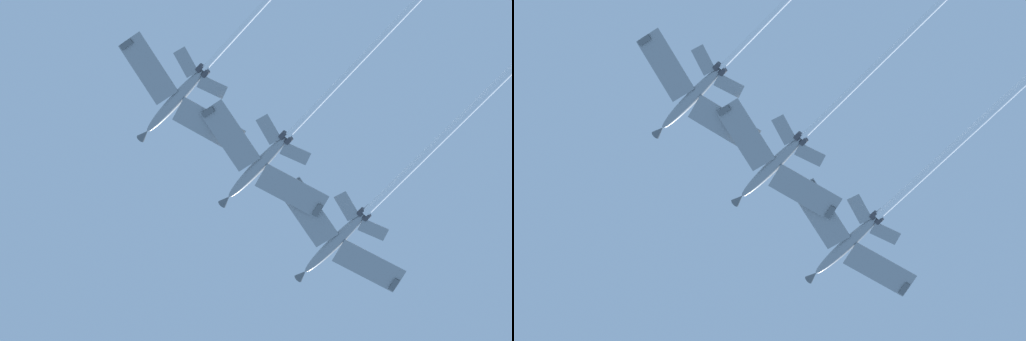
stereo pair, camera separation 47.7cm
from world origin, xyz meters
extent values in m
ellipsoid|color=gray|center=(0.31, 6.59, 154.23)|extent=(9.36, 9.37, 5.71)
cone|color=#595E60|center=(4.71, 2.19, 156.72)|extent=(2.21, 2.21, 1.71)
ellipsoid|color=black|center=(1.53, 5.37, 155.57)|extent=(2.78, 2.78, 1.87)
cube|color=gray|center=(3.56, 10.83, 153.84)|extent=(7.57, 9.47, 1.52)
cube|color=#595E60|center=(6.23, 13.96, 153.84)|extent=(1.83, 1.48, 0.78)
cube|color=gray|center=(-3.94, 3.34, 153.84)|extent=(9.48, 7.56, 1.52)
cube|color=#595E60|center=(-7.07, 0.68, 153.84)|extent=(1.48, 1.83, 0.78)
cube|color=gray|center=(-1.36, 11.49, 152.38)|extent=(3.18, 3.99, 0.82)
cube|color=gray|center=(-4.58, 8.26, 152.38)|extent=(3.99, 3.17, 0.82)
cube|color=#595E60|center=(-3.21, 10.11, 153.75)|extent=(2.44, 2.44, 3.49)
cylinder|color=#38383D|center=(-3.15, 10.69, 151.99)|extent=(1.43, 1.43, 1.11)
cylinder|color=#38383D|center=(-3.79, 10.06, 151.99)|extent=(1.43, 1.43, 1.11)
ellipsoid|color=gray|center=(-9.98, -2.16, 152.99)|extent=(9.19, 9.48, 5.85)
cone|color=#595E60|center=(-5.70, -6.63, 155.55)|extent=(2.21, 2.23, 1.72)
ellipsoid|color=black|center=(-8.80, -3.40, 154.35)|extent=(2.75, 2.81, 1.90)
cube|color=gray|center=(-6.65, 2.01, 152.59)|extent=(7.67, 9.43, 1.56)
cube|color=#595E60|center=(-3.91, 5.09, 152.59)|extent=(1.82, 1.50, 0.80)
cube|color=gray|center=(-14.29, -5.33, 152.59)|extent=(9.50, 7.43, 1.56)
cube|color=#595E60|center=(-17.47, -7.93, 152.59)|extent=(1.46, 1.83, 0.80)
cube|color=gray|center=(-11.54, 2.75, 151.08)|extent=(3.22, 3.99, 0.84)
cube|color=gray|center=(-14.83, -0.41, 151.08)|extent=(3.99, 3.12, 0.84)
cube|color=#595E60|center=(-13.43, 1.42, 152.45)|extent=(2.41, 2.50, 3.51)
cylinder|color=#38383D|center=(-13.34, 1.99, 150.68)|extent=(1.43, 1.44, 1.12)
cylinder|color=#38383D|center=(-13.99, 1.36, 150.68)|extent=(1.43, 1.44, 1.12)
cylinder|color=white|center=(-25.13, 13.62, 143.83)|extent=(23.45, 24.38, 14.28)
ellipsoid|color=gray|center=(-19.69, -12.42, 154.08)|extent=(9.18, 9.60, 5.59)
cone|color=#595E60|center=(-15.40, -16.97, 156.49)|extent=(2.19, 2.22, 1.70)
ellipsoid|color=black|center=(-18.49, -13.69, 155.39)|extent=(2.74, 2.82, 1.85)
cube|color=gray|center=(-16.32, -8.27, 153.70)|extent=(7.75, 9.43, 1.48)
cube|color=#595E60|center=(-13.56, -5.22, 153.70)|extent=(1.83, 1.52, 0.76)
cube|color=gray|center=(-24.03, -15.54, 153.70)|extent=(9.53, 7.40, 1.48)
cube|color=#595E60|center=(-27.24, -18.11, 153.70)|extent=(1.45, 1.84, 0.76)
cube|color=gray|center=(-21.23, -7.46, 152.28)|extent=(3.25, 3.99, 0.80)
cube|color=gray|center=(-24.55, -10.59, 152.28)|extent=(4.00, 3.11, 0.80)
cube|color=#595E60|center=(-23.11, -8.79, 153.66)|extent=(2.36, 2.49, 3.48)
cylinder|color=#38383D|center=(-23.05, -8.20, 151.90)|extent=(1.42, 1.44, 1.11)
cylinder|color=#38383D|center=(-23.70, -8.81, 151.90)|extent=(1.42, 1.44, 1.11)
cylinder|color=white|center=(-33.52, 2.26, 146.19)|extent=(21.04, 22.23, 12.22)
camera|label=1|loc=(-10.25, 12.31, 1.55)|focal=83.60mm
camera|label=2|loc=(-9.78, 12.32, 1.55)|focal=83.60mm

